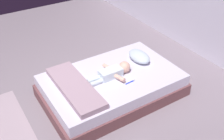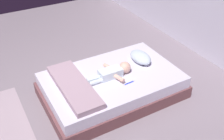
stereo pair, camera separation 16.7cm
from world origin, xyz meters
The scene contains 6 objects.
ground_plane centered at (0.00, 0.00, 0.00)m, with size 8.00×8.00×0.00m, color gray.
bed centered at (0.12, 0.90, 0.18)m, with size 1.28×2.04×0.37m.
pillow centered at (0.00, 1.48, 0.45)m, with size 0.43×0.26×0.15m.
baby centered at (0.14, 0.92, 0.44)m, with size 0.51×0.68×0.17m.
toothbrush centered at (0.40, 1.03, 0.38)m, with size 0.02×0.16×0.02m.
blanket centered at (0.12, 0.29, 0.41)m, with size 1.15×0.38×0.08m.
Camera 1 is at (2.81, -0.81, 2.67)m, focal length 42.92 mm.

